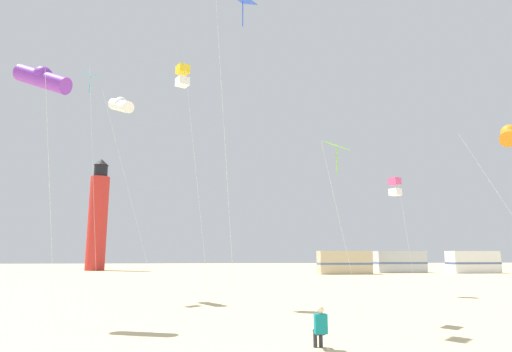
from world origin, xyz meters
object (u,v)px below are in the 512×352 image
(kite_tube_orange, at_px, (510,135))
(lighthouse_distant, at_px, (98,217))
(kite_tube_white, at_px, (121,105))
(rv_van_silver, at_px, (400,262))
(kite_diamond_blue, at_px, (241,13))
(rv_van_tan, at_px, (344,263))
(kite_diamond_lime, at_px, (337,151))
(kite_flyer_standing, at_px, (320,326))
(kite_box_rainbow, at_px, (395,187))
(kite_tube_violet, at_px, (43,78))
(kite_diamond_cyan, at_px, (91,85))
(rv_van_white, at_px, (473,262))
(kite_box_gold, at_px, (183,76))

(kite_tube_orange, bearing_deg, lighthouse_distant, 123.16)
(kite_tube_white, height_order, rv_van_silver, kite_tube_white)
(kite_diamond_blue, xyz_separation_m, rv_van_tan, (14.77, 36.63, -10.72))
(kite_diamond_lime, height_order, rv_van_tan, kite_diamond_lime)
(kite_diamond_lime, distance_m, rv_van_tan, 37.83)
(kite_flyer_standing, relative_size, kite_diamond_blue, 0.09)
(kite_box_rainbow, bearing_deg, kite_diamond_lime, -124.22)
(kite_flyer_standing, relative_size, rv_van_tan, 0.18)
(rv_van_silver, bearing_deg, kite_tube_orange, -104.30)
(kite_diamond_lime, xyz_separation_m, kite_box_rainbow, (6.47, 9.52, 0.08))
(kite_tube_violet, height_order, kite_tube_white, kite_tube_white)
(kite_tube_orange, bearing_deg, kite_flyer_standing, -150.74)
(kite_diamond_lime, distance_m, lighthouse_distant, 54.50)
(kite_flyer_standing, distance_m, kite_diamond_cyan, 20.30)
(kite_diamond_cyan, relative_size, kite_box_rainbow, 1.82)
(rv_van_white, bearing_deg, kite_diamond_blue, -133.69)
(rv_van_tan, xyz_separation_m, rv_van_silver, (8.37, 2.91, 0.00))
(kite_flyer_standing, distance_m, kite_box_rainbow, 17.46)
(kite_diamond_blue, bearing_deg, kite_tube_orange, 9.80)
(kite_box_gold, distance_m, kite_diamond_cyan, 6.31)
(kite_diamond_blue, relative_size, rv_van_tan, 2.00)
(kite_box_rainbow, distance_m, lighthouse_distant, 49.56)
(kite_tube_orange, distance_m, lighthouse_distant, 57.44)
(kite_flyer_standing, relative_size, kite_box_rainbow, 0.16)
(kite_box_gold, bearing_deg, kite_tube_violet, -134.52)
(kite_tube_white, bearing_deg, kite_diamond_cyan, -167.69)
(kite_diamond_cyan, bearing_deg, kite_box_gold, -26.18)
(lighthouse_distant, bearing_deg, kite_box_gold, -70.03)
(kite_tube_violet, distance_m, kite_diamond_lime, 12.19)
(rv_van_silver, bearing_deg, kite_diamond_lime, -114.84)
(kite_box_rainbow, bearing_deg, kite_diamond_cyan, -176.06)
(lighthouse_distant, height_order, rv_van_tan, lighthouse_distant)
(kite_tube_violet, height_order, rv_van_silver, kite_tube_violet)
(rv_van_silver, bearing_deg, kite_diamond_cyan, -134.50)
(kite_tube_white, distance_m, kite_diamond_cyan, 2.08)
(rv_van_silver, bearing_deg, rv_van_tan, -159.34)
(kite_flyer_standing, height_order, kite_box_rainbow, kite_box_rainbow)
(kite_diamond_lime, xyz_separation_m, rv_van_tan, (10.81, 35.87, -5.27))
(kite_tube_white, distance_m, kite_diamond_lime, 14.51)
(kite_tube_orange, height_order, lighthouse_distant, lighthouse_distant)
(kite_tube_orange, xyz_separation_m, rv_van_white, (19.60, 35.66, -6.55))
(kite_diamond_lime, bearing_deg, kite_tube_orange, 9.26)
(kite_diamond_cyan, bearing_deg, kite_box_rainbow, 3.94)
(kite_tube_white, bearing_deg, kite_tube_orange, -20.41)
(kite_flyer_standing, relative_size, kite_tube_orange, 0.13)
(kite_diamond_lime, xyz_separation_m, lighthouse_distant, (-22.80, 49.49, 1.18))
(kite_diamond_lime, height_order, lighthouse_distant, lighthouse_distant)
(lighthouse_distant, relative_size, rv_van_white, 2.56)
(kite_tube_white, relative_size, rv_van_silver, 1.86)
(lighthouse_distant, bearing_deg, kite_tube_white, -73.53)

